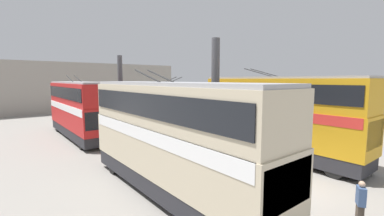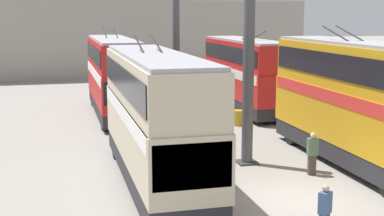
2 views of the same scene
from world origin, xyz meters
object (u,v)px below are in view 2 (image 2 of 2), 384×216
at_px(bus_left_near, 356,96).
at_px(person_by_right_row, 205,156).
at_px(bus_left_far, 245,70).
at_px(bus_right_far, 113,72).
at_px(person_aisle_foreground, 325,210).
at_px(person_by_left_row, 312,152).
at_px(oil_drum, 238,118).
at_px(person_aisle_midway, 205,131).
at_px(bus_right_mid, 155,111).

relative_size(bus_left_near, person_by_right_row, 6.75).
bearing_deg(bus_left_far, bus_right_far, 88.38).
relative_size(person_aisle_foreground, person_by_left_row, 0.93).
bearing_deg(oil_drum, person_aisle_midway, 144.52).
bearing_deg(bus_left_near, bus_left_far, 0.00).
xyz_separation_m(person_aisle_midway, person_by_right_row, (-4.50, 1.25, 0.02)).
bearing_deg(person_by_left_row, bus_left_far, 174.88).
xyz_separation_m(bus_left_far, person_by_right_row, (-13.99, 6.73, -1.84)).
bearing_deg(bus_right_mid, person_aisle_midway, -34.75).
distance_m(bus_right_mid, oil_drum, 11.85).
bearing_deg(oil_drum, person_by_left_row, 178.25).
distance_m(person_aisle_midway, oil_drum, 5.81).
bearing_deg(person_aisle_midway, person_aisle_foreground, -142.24).
relative_size(bus_left_far, person_aisle_foreground, 6.83).
relative_size(bus_right_mid, oil_drum, 12.65).
distance_m(bus_right_mid, person_by_left_row, 6.67).
distance_m(person_by_right_row, oil_drum, 10.32).
relative_size(bus_left_near, person_by_left_row, 6.38).
bearing_deg(bus_right_mid, person_by_left_row, -93.84).
height_order(bus_left_near, oil_drum, bus_left_near).
distance_m(bus_right_mid, person_by_right_row, 2.87).
relative_size(bus_left_near, oil_drum, 12.41).
distance_m(person_aisle_midway, person_by_right_row, 4.67).
distance_m(bus_right_far, person_by_left_row, 16.35).
relative_size(person_aisle_foreground, person_by_right_row, 0.98).
xyz_separation_m(bus_left_near, person_by_left_row, (-0.91, 2.42, -2.10)).
distance_m(person_by_left_row, oil_drum, 9.93).
bearing_deg(person_aisle_midway, person_by_left_row, -114.57).
relative_size(bus_right_far, oil_drum, 12.57).
distance_m(bus_right_mid, bus_right_far, 14.51).
bearing_deg(bus_right_far, bus_right_mid, 180.00).
bearing_deg(bus_right_far, person_aisle_foreground, -169.48).
bearing_deg(person_by_right_row, person_by_left_row, 14.16).
distance_m(bus_left_near, person_aisle_foreground, 8.59).
xyz_separation_m(bus_right_far, person_by_right_row, (-14.24, -2.06, -1.93)).
xyz_separation_m(bus_left_far, bus_right_mid, (-14.26, 8.79, 0.14)).
height_order(bus_left_near, person_aisle_foreground, bus_left_near).
xyz_separation_m(bus_left_near, person_aisle_midway, (4.29, 5.48, -2.18)).
distance_m(bus_right_mid, person_aisle_foreground, 7.56).
relative_size(bus_left_far, person_aisle_midway, 6.85).
height_order(person_aisle_foreground, person_aisle_midway, person_aisle_foreground).
distance_m(person_aisle_foreground, person_aisle_midway, 10.98).
bearing_deg(bus_right_mid, bus_right_far, 0.00).
xyz_separation_m(bus_right_far, oil_drum, (-5.02, -6.67, -2.35)).
height_order(bus_right_mid, person_aisle_midway, bus_right_mid).
xyz_separation_m(person_by_left_row, person_by_right_row, (0.70, 4.31, -0.06)).
xyz_separation_m(person_aisle_midway, person_by_left_row, (-5.20, -3.06, 0.08)).
xyz_separation_m(bus_right_mid, bus_right_far, (14.51, 0.00, -0.06)).
xyz_separation_m(bus_right_far, person_aisle_midway, (-9.74, -3.31, -1.95)).
xyz_separation_m(person_by_right_row, oil_drum, (9.22, -4.61, -0.42)).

